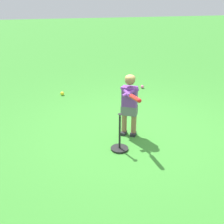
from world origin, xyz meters
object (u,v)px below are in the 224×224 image
Objects in this scene: child_batter at (130,100)px; play_ball_far_right at (62,93)px; batting_tee at (120,144)px; play_ball_near_batter at (142,87)px.

child_batter is 12.09× the size of play_ball_far_right.
batting_tee is (-0.45, 0.27, -0.55)m from child_batter.
play_ball_far_right reaches higher than play_ball_near_batter.
child_batter is at bearing 158.31° from play_ball_near_batter.
play_ball_far_right is at bearing 93.70° from play_ball_near_batter.
play_ball_far_right is 2.03m from play_ball_near_batter.
play_ball_near_batter is at bearing -23.18° from batting_tee.
child_batter reaches higher than play_ball_near_batter.
child_batter is at bearing -154.94° from play_ball_far_right.
child_batter is 2.59m from play_ball_far_right.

